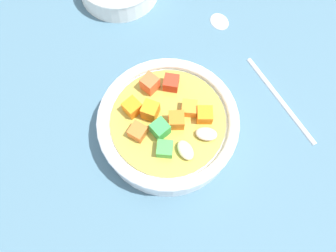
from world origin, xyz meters
The scene contains 3 objects.
ground_plane centered at (0.00, 0.00, -1.00)cm, with size 140.00×140.00×2.00cm, color #42667A.
soup_bowl_main centered at (0.01, 0.00, 2.49)cm, with size 16.12×16.12×5.91cm.
spoon centered at (5.61, -14.41, 0.40)cm, with size 22.82×2.82×0.93cm.
Camera 1 is at (-12.66, 6.33, 37.61)cm, focal length 34.87 mm.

